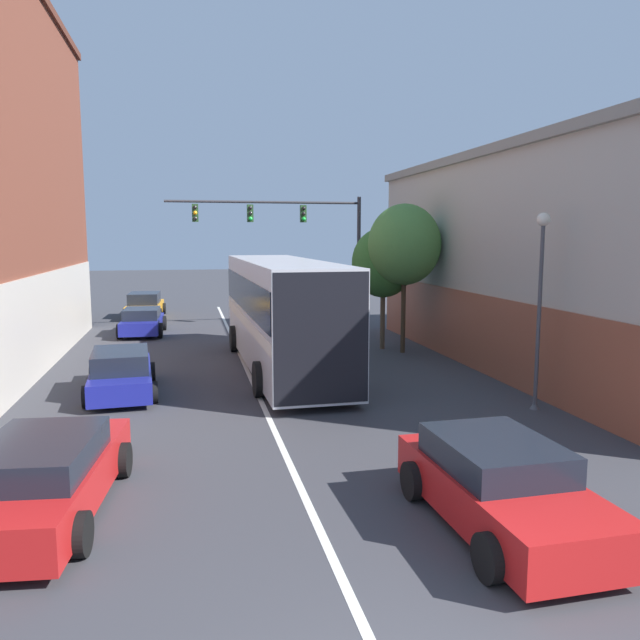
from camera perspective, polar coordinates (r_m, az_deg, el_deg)
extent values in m
cube|color=silver|center=(19.28, -6.24, -5.57)|extent=(0.14, 41.08, 0.01)
cube|color=beige|center=(22.85, -23.80, -0.03)|extent=(0.24, 18.64, 3.20)
cube|color=#B7B2A3|center=(23.60, 23.87, 5.10)|extent=(8.91, 18.54, 7.23)
cube|color=#995138|center=(21.54, 13.99, -0.94)|extent=(0.24, 18.17, 2.53)
cube|color=gray|center=(23.74, 24.34, 13.47)|extent=(9.27, 18.73, 0.30)
cube|color=#B7B7BC|center=(20.70, -3.53, 0.77)|extent=(2.69, 11.43, 3.40)
cube|color=black|center=(20.63, -3.54, 2.46)|extent=(2.74, 11.21, 1.09)
cube|color=beige|center=(20.73, -3.52, 0.03)|extent=(2.73, 11.32, 0.34)
cube|color=black|center=(15.19, 0.13, -1.73)|extent=(2.39, 0.11, 3.26)
cylinder|color=black|center=(24.20, -7.85, -1.68)|extent=(0.32, 1.01, 1.00)
cylinder|color=black|center=(24.56, -2.04, -1.48)|extent=(0.32, 1.01, 1.00)
cylinder|color=black|center=(17.32, -5.57, -5.40)|extent=(0.32, 1.01, 1.00)
cylinder|color=black|center=(17.81, 2.44, -5.00)|extent=(0.32, 1.01, 1.00)
cube|color=red|center=(10.16, 16.32, -15.14)|extent=(1.87, 4.24, 0.69)
cube|color=black|center=(10.16, 15.72, -11.66)|extent=(1.68, 2.23, 0.46)
cylinder|color=black|center=(10.94, 8.49, -14.33)|extent=(0.24, 0.66, 0.65)
cylinder|color=black|center=(11.71, 17.01, -13.08)|extent=(0.24, 0.66, 0.65)
cylinder|color=black|center=(8.81, 15.26, -20.23)|extent=(0.24, 0.66, 0.65)
cylinder|color=black|center=(9.75, 25.18, -17.85)|extent=(0.24, 0.66, 0.65)
cube|color=navy|center=(29.22, -15.91, -0.37)|extent=(1.76, 3.88, 0.56)
cube|color=black|center=(28.97, -15.99, 0.58)|extent=(1.57, 2.04, 0.46)
cylinder|color=black|center=(30.51, -17.25, -0.34)|extent=(0.24, 0.68, 0.67)
cylinder|color=black|center=(30.33, -14.09, -0.27)|extent=(0.24, 0.68, 0.67)
cylinder|color=black|center=(28.18, -17.85, -1.00)|extent=(0.24, 0.68, 0.67)
cylinder|color=black|center=(28.00, -14.43, -0.93)|extent=(0.24, 0.68, 0.67)
cube|color=red|center=(11.16, -23.78, -13.46)|extent=(2.22, 4.85, 0.67)
cube|color=black|center=(10.76, -24.33, -11.09)|extent=(1.85, 2.59, 0.45)
cylinder|color=black|center=(12.80, -25.69, -11.75)|extent=(0.28, 0.65, 0.63)
cylinder|color=black|center=(12.32, -17.54, -12.10)|extent=(0.28, 0.65, 0.63)
cylinder|color=black|center=(9.70, -21.07, -17.82)|extent=(0.28, 0.65, 0.63)
cube|color=navy|center=(18.51, -17.70, -5.05)|extent=(1.91, 4.39, 0.57)
cube|color=black|center=(18.19, -17.78, -3.50)|extent=(1.64, 2.33, 0.53)
cylinder|color=black|center=(19.88, -20.00, -4.74)|extent=(0.26, 0.60, 0.58)
cylinder|color=black|center=(19.83, -15.16, -4.57)|extent=(0.26, 0.60, 0.58)
cylinder|color=black|center=(17.30, -20.57, -6.59)|extent=(0.26, 0.60, 0.58)
cylinder|color=black|center=(17.24, -14.98, -6.40)|extent=(0.26, 0.60, 0.58)
cube|color=orange|center=(35.45, -15.70, 1.02)|extent=(1.87, 4.37, 0.60)
cube|color=black|center=(35.17, -15.77, 1.94)|extent=(1.65, 2.30, 0.59)
cylinder|color=black|center=(36.88, -16.82, 0.97)|extent=(0.25, 0.63, 0.62)
cylinder|color=black|center=(36.70, -14.11, 1.04)|extent=(0.25, 0.63, 0.62)
cylinder|color=black|center=(34.26, -17.38, 0.46)|extent=(0.25, 0.63, 0.62)
cylinder|color=black|center=(34.06, -14.46, 0.53)|extent=(0.25, 0.63, 0.62)
cylinder|color=#333338|center=(30.36, 3.55, 5.26)|extent=(0.18, 0.18, 6.27)
cylinder|color=#333338|center=(29.48, -5.08, 10.69)|extent=(9.08, 0.12, 0.12)
cube|color=#234723|center=(29.73, -1.54, 9.69)|extent=(0.28, 0.24, 0.80)
sphere|color=black|center=(29.59, -1.49, 10.18)|extent=(0.18, 0.18, 0.18)
sphere|color=black|center=(29.58, -1.49, 9.70)|extent=(0.18, 0.18, 0.18)
sphere|color=green|center=(29.58, -1.49, 9.22)|extent=(0.18, 0.18, 0.18)
cube|color=#234723|center=(29.38, -6.40, 9.67)|extent=(0.28, 0.24, 0.80)
sphere|color=black|center=(29.24, -6.38, 10.16)|extent=(0.18, 0.18, 0.18)
sphere|color=black|center=(29.23, -6.37, 9.68)|extent=(0.18, 0.18, 0.18)
sphere|color=green|center=(29.22, -6.37, 9.19)|extent=(0.18, 0.18, 0.18)
cube|color=#234723|center=(29.24, -11.34, 9.58)|extent=(0.28, 0.24, 0.80)
sphere|color=black|center=(29.09, -11.35, 10.07)|extent=(0.18, 0.18, 0.18)
sphere|color=orange|center=(29.08, -11.34, 9.59)|extent=(0.18, 0.18, 0.18)
sphere|color=black|center=(29.08, -11.33, 9.10)|extent=(0.18, 0.18, 0.18)
cone|color=#47474C|center=(17.07, 19.04, -7.37)|extent=(0.26, 0.26, 0.20)
cylinder|color=#47474C|center=(16.64, 19.38, 0.14)|extent=(0.10, 0.10, 4.70)
sphere|color=#EFE5CC|center=(16.52, 19.76, 8.65)|extent=(0.34, 0.34, 0.34)
cylinder|color=brown|center=(24.57, 5.74, 0.07)|extent=(0.19, 0.19, 2.34)
ellipsoid|color=#38702D|center=(24.38, 5.81, 5.25)|extent=(2.47, 2.22, 2.71)
cylinder|color=#3D2D1E|center=(23.80, 7.61, 0.50)|extent=(0.17, 0.17, 2.92)
ellipsoid|color=#4C843D|center=(23.62, 7.73, 6.85)|extent=(2.75, 2.48, 3.03)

